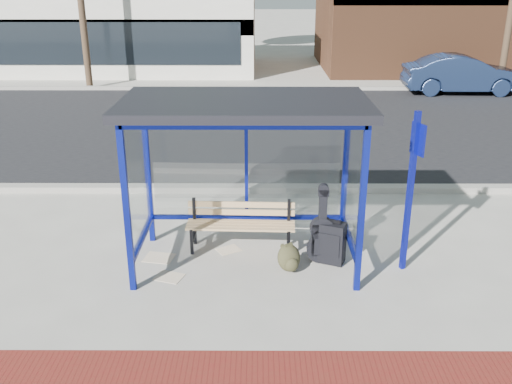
{
  "coord_description": "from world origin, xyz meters",
  "views": [
    {
      "loc": [
        0.18,
        -7.43,
        4.0
      ],
      "look_at": [
        0.15,
        0.2,
        1.03
      ],
      "focal_mm": 40.0,
      "sensor_mm": 36.0,
      "label": 1
    }
  ],
  "objects_px": {
    "bench": "(241,222)",
    "backpack": "(289,259)",
    "suitcase": "(331,243)",
    "guitar_bag": "(322,236)",
    "parked_car": "(463,74)"
  },
  "relations": [
    {
      "from": "bench",
      "to": "backpack",
      "type": "xyz_separation_m",
      "value": [
        0.71,
        -0.71,
        -0.25
      ]
    },
    {
      "from": "backpack",
      "to": "parked_car",
      "type": "xyz_separation_m",
      "value": [
        6.65,
        12.74,
        0.47
      ]
    },
    {
      "from": "guitar_bag",
      "to": "parked_car",
      "type": "xyz_separation_m",
      "value": [
        6.17,
        12.46,
        0.24
      ]
    },
    {
      "from": "guitar_bag",
      "to": "parked_car",
      "type": "distance_m",
      "value": 13.91
    },
    {
      "from": "suitcase",
      "to": "backpack",
      "type": "xyz_separation_m",
      "value": [
        -0.62,
        -0.26,
        -0.12
      ]
    },
    {
      "from": "guitar_bag",
      "to": "suitcase",
      "type": "xyz_separation_m",
      "value": [
        0.14,
        -0.01,
        -0.1
      ]
    },
    {
      "from": "bench",
      "to": "backpack",
      "type": "distance_m",
      "value": 1.03
    },
    {
      "from": "suitcase",
      "to": "guitar_bag",
      "type": "bearing_deg",
      "value": -162.72
    },
    {
      "from": "parked_car",
      "to": "suitcase",
      "type": "bearing_deg",
      "value": 155.52
    },
    {
      "from": "suitcase",
      "to": "backpack",
      "type": "distance_m",
      "value": 0.68
    },
    {
      "from": "bench",
      "to": "suitcase",
      "type": "bearing_deg",
      "value": -16.81
    },
    {
      "from": "bench",
      "to": "backpack",
      "type": "relative_size",
      "value": 4.12
    },
    {
      "from": "parked_car",
      "to": "bench",
      "type": "bearing_deg",
      "value": 149.86
    },
    {
      "from": "bench",
      "to": "guitar_bag",
      "type": "relative_size",
      "value": 1.44
    },
    {
      "from": "bench",
      "to": "backpack",
      "type": "bearing_deg",
      "value": -43.18
    }
  ]
}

